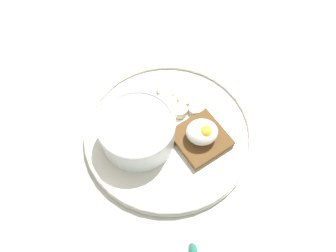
{
  "coord_description": "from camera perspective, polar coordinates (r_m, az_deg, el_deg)",
  "views": [
    {
      "loc": [
        -2.86,
        -27.32,
        52.67
      ],
      "look_at": [
        0.0,
        0.0,
        5.0
      ],
      "focal_mm": 35.0,
      "sensor_mm": 36.0,
      "label": 1
    }
  ],
  "objects": [
    {
      "name": "ground_plane",
      "position": [
        0.59,
        -0.0,
        -1.96
      ],
      "size": [
        120.0,
        120.0,
        2.0
      ],
      "primitive_type": "cube",
      "color": "beige",
      "rests_on": "ground"
    },
    {
      "name": "banana_slice_inner",
      "position": [
        0.59,
        -0.59,
        4.24
      ],
      "size": [
        3.49,
        3.53,
        1.32
      ],
      "color": "#EDF0C0",
      "rests_on": "plate"
    },
    {
      "name": "banana_slice_back",
      "position": [
        0.6,
        3.23,
        4.95
      ],
      "size": [
        4.21,
        4.19,
        1.08
      ],
      "color": "#F2E7B2",
      "rests_on": "plate"
    },
    {
      "name": "banana_slice_left",
      "position": [
        0.58,
        2.02,
        2.72
      ],
      "size": [
        3.37,
        3.45,
        1.49
      ],
      "color": "#F5E7C7",
      "rests_on": "plate"
    },
    {
      "name": "poached_egg",
      "position": [
        0.54,
        6.01,
        -1.05
      ],
      "size": [
        5.26,
        4.74,
        3.62
      ],
      "color": "white",
      "rests_on": "toast_slice"
    },
    {
      "name": "toast_slice",
      "position": [
        0.56,
        5.74,
        -2.14
      ],
      "size": [
        11.19,
        11.19,
        1.29
      ],
      "color": "brown",
      "rests_on": "plate"
    },
    {
      "name": "oatmeal_bowl",
      "position": [
        0.54,
        -5.37,
        -0.88
      ],
      "size": [
        12.57,
        12.57,
        5.84
      ],
      "color": "white",
      "rests_on": "plate"
    },
    {
      "name": "banana_slice_right",
      "position": [
        0.59,
        5.06,
        3.07
      ],
      "size": [
        4.04,
        3.96,
        1.74
      ],
      "color": "#FAF0C7",
      "rests_on": "plate"
    },
    {
      "name": "plate",
      "position": [
        0.57,
        -0.0,
        -1.11
      ],
      "size": [
        29.18,
        29.18,
        1.6
      ],
      "color": "silver",
      "rests_on": "ground_plane"
    },
    {
      "name": "banana_slice_front",
      "position": [
        0.61,
        -0.27,
        6.33
      ],
      "size": [
        4.06,
        4.01,
        1.18
      ],
      "color": "beige",
      "rests_on": "plate"
    }
  ]
}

